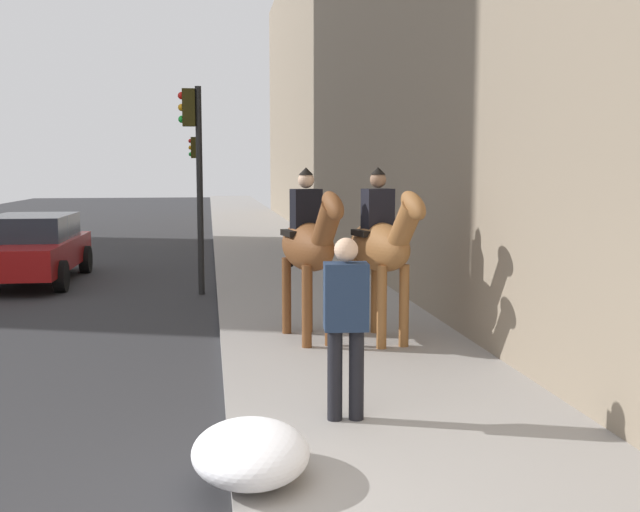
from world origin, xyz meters
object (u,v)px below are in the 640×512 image
object	(u,v)px
traffic_light_near_curb	(195,157)
pedestrian_greeting	(346,316)
mounted_horse_near	(309,244)
mounted_horse_far	(381,244)
car_mid_lane	(30,247)
traffic_light_far_curb	(198,170)

from	to	relation	value
traffic_light_near_curb	pedestrian_greeting	bearing A→B (deg)	-169.50
mounted_horse_near	pedestrian_greeting	xyz separation A→B (m)	(-3.27, 0.10, -0.34)
mounted_horse_far	car_mid_lane	xyz separation A→B (m)	(7.08, 6.09, -0.68)
mounted_horse_near	traffic_light_far_curb	bearing A→B (deg)	175.02
mounted_horse_far	traffic_light_near_curb	size ratio (longest dim) A/B	0.59
mounted_horse_far	traffic_light_near_curb	xyz separation A→B (m)	(4.90, 2.52, 1.23)
mounted_horse_near	mounted_horse_far	size ratio (longest dim) A/B	1.00
mounted_horse_far	pedestrian_greeting	xyz separation A→B (m)	(-3.06, 1.04, -0.34)
pedestrian_greeting	traffic_light_near_curb	xyz separation A→B (m)	(7.97, 1.48, 1.57)
pedestrian_greeting	traffic_light_far_curb	bearing A→B (deg)	9.36
traffic_light_near_curb	traffic_light_far_curb	world-z (taller)	traffic_light_near_curb
mounted_horse_far	pedestrian_greeting	bearing A→B (deg)	-30.56
traffic_light_near_curb	car_mid_lane	bearing A→B (deg)	58.61
traffic_light_far_curb	traffic_light_near_curb	bearing A→B (deg)	-179.48
traffic_light_near_curb	traffic_light_far_curb	bearing A→B (deg)	0.52
car_mid_lane	traffic_light_near_curb	size ratio (longest dim) A/B	1.14
mounted_horse_far	pedestrian_greeting	distance (m)	3.26
car_mid_lane	mounted_horse_far	bearing A→B (deg)	41.43
mounted_horse_near	traffic_light_far_curb	world-z (taller)	traffic_light_far_curb
traffic_light_near_curb	traffic_light_far_curb	xyz separation A→B (m)	(11.07, 0.10, -0.28)
pedestrian_greeting	traffic_light_far_curb	size ratio (longest dim) A/B	0.48
mounted_horse_far	traffic_light_near_curb	bearing A→B (deg)	-164.57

